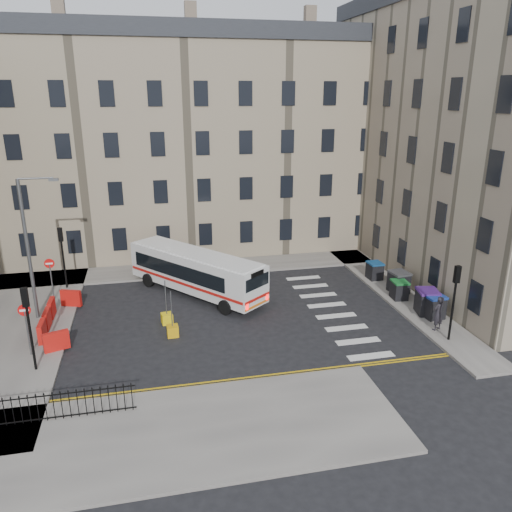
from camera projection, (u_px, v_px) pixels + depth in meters
name	position (u px, v px, depth m)	size (l,w,h in m)	color
ground	(265.00, 314.00, 29.58)	(120.00, 120.00, 0.00)	black
pavement_north	(158.00, 271.00, 36.32)	(36.00, 3.20, 0.15)	slate
pavement_east	(376.00, 278.00, 35.09)	(2.40, 26.00, 0.15)	slate
pavement_west	(16.00, 328.00, 27.64)	(6.00, 22.00, 0.15)	slate
pavement_sw	(146.00, 438.00, 18.86)	(20.00, 6.00, 0.15)	slate
terrace_north	(136.00, 143.00, 39.83)	(38.30, 10.80, 17.20)	gray
corner_east	(512.00, 135.00, 35.05)	(17.80, 24.30, 19.20)	gray
traffic_light_east	(455.00, 292.00, 25.32)	(0.28, 0.22, 4.10)	black
traffic_light_nw	(62.00, 248.00, 32.27)	(0.28, 0.22, 4.10)	black
traffic_light_sw	(28.00, 316.00, 22.53)	(0.28, 0.22, 4.10)	black
streetlamp	(28.00, 248.00, 27.44)	(0.50, 0.22, 8.14)	#595B5E
no_entry_north	(50.00, 271.00, 30.57)	(0.60, 0.08, 3.00)	#595B5E
no_entry_south	(26.00, 319.00, 24.07)	(0.60, 0.08, 3.00)	#595B5E
roadworks_barriers	(54.00, 318.00, 27.44)	(1.66, 6.26, 1.00)	red
iron_railings	(33.00, 409.00, 19.46)	(7.80, 0.04, 1.20)	black
bus	(196.00, 271.00, 31.97)	(8.13, 9.42, 2.78)	silver
wheelie_bin_a	(433.00, 306.00, 28.63)	(1.16, 1.31, 1.36)	black
wheelie_bin_b	(427.00, 302.00, 29.06)	(1.40, 1.53, 1.45)	black
wheelie_bin_c	(399.00, 290.00, 31.19)	(0.99, 1.12, 1.17)	black
wheelie_bin_d	(399.00, 282.00, 32.17)	(1.23, 1.37, 1.38)	black
wheelie_bin_e	(375.00, 270.00, 34.51)	(0.98, 1.11, 1.19)	black
pedestrian	(438.00, 313.00, 26.96)	(0.71, 0.47, 1.95)	black
bollard_yellow	(167.00, 318.00, 28.24)	(0.60, 0.60, 0.60)	yellow
bollard_chevron	(173.00, 331.00, 26.78)	(0.60, 0.60, 0.60)	#D0980C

